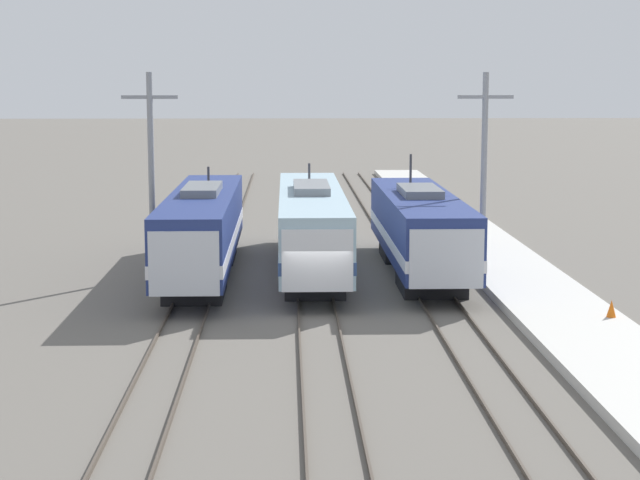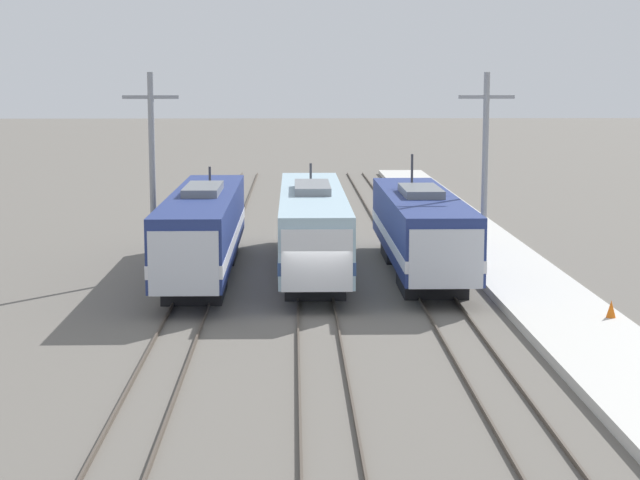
# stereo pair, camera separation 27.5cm
# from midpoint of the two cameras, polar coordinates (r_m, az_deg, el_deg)

# --- Properties ---
(ground_plane) EXTENTS (400.00, 400.00, 0.00)m
(ground_plane) POSITION_cam_midpoint_polar(r_m,az_deg,el_deg) (40.75, -0.35, -3.97)
(ground_plane) COLOR #666059
(rail_pair_far_left) EXTENTS (1.51, 120.00, 0.15)m
(rail_pair_far_left) POSITION_cam_midpoint_polar(r_m,az_deg,el_deg) (40.90, -7.27, -3.88)
(rail_pair_far_left) COLOR #4C4238
(rail_pair_far_left) RESTS_ON ground_plane
(rail_pair_center) EXTENTS (1.51, 120.00, 0.15)m
(rail_pair_center) POSITION_cam_midpoint_polar(r_m,az_deg,el_deg) (40.73, -0.35, -3.86)
(rail_pair_center) COLOR #4C4238
(rail_pair_center) RESTS_ON ground_plane
(rail_pair_far_right) EXTENTS (1.51, 120.00, 0.15)m
(rail_pair_far_right) POSITION_cam_midpoint_polar(r_m,az_deg,el_deg) (41.15, 6.53, -3.79)
(rail_pair_far_right) COLOR #4C4238
(rail_pair_far_right) RESTS_ON ground_plane
(locomotive_far_left) EXTENTS (2.87, 18.19, 4.65)m
(locomotive_far_left) POSITION_cam_midpoint_polar(r_m,az_deg,el_deg) (47.86, -6.48, 0.46)
(locomotive_far_left) COLOR black
(locomotive_far_left) RESTS_ON ground_plane
(locomotive_center) EXTENTS (2.96, 19.32, 4.68)m
(locomotive_center) POSITION_cam_midpoint_polar(r_m,az_deg,el_deg) (48.97, -0.62, 0.67)
(locomotive_center) COLOR #232326
(locomotive_center) RESTS_ON ground_plane
(locomotive_far_right) EXTENTS (3.13, 16.77, 5.23)m
(locomotive_far_right) POSITION_cam_midpoint_polar(r_m,az_deg,el_deg) (48.47, 5.23, 0.50)
(locomotive_far_right) COLOR black
(locomotive_far_right) RESTS_ON ground_plane
(catenary_tower_left) EXTENTS (2.50, 0.27, 9.15)m
(catenary_tower_left) POSITION_cam_midpoint_polar(r_m,az_deg,el_deg) (48.39, -9.15, 3.76)
(catenary_tower_left) COLOR gray
(catenary_tower_left) RESTS_ON ground_plane
(catenary_tower_right) EXTENTS (2.50, 0.27, 9.15)m
(catenary_tower_right) POSITION_cam_midpoint_polar(r_m,az_deg,el_deg) (48.80, 8.58, 3.82)
(catenary_tower_right) COLOR gray
(catenary_tower_right) RESTS_ON ground_plane
(platform) EXTENTS (4.00, 120.00, 0.36)m
(platform) POSITION_cam_midpoint_polar(r_m,az_deg,el_deg) (41.94, 12.26, -3.55)
(platform) COLOR beige
(platform) RESTS_ON ground_plane
(traffic_cone) EXTENTS (0.35, 0.35, 0.63)m
(traffic_cone) POSITION_cam_midpoint_polar(r_m,az_deg,el_deg) (39.90, 15.09, -3.55)
(traffic_cone) COLOR orange
(traffic_cone) RESTS_ON platform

